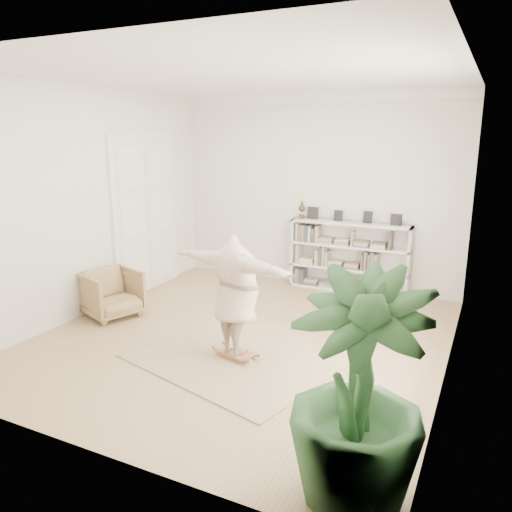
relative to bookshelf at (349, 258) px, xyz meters
The scene contains 9 objects.
floor 2.98m from the bookshelf, 104.79° to the right, with size 6.00×6.00×0.00m, color #9F8152.
room_shell 2.97m from the bookshelf, behind, with size 6.00×6.00×6.00m.
doors 3.84m from the bookshelf, 156.24° to the right, with size 0.09×1.78×2.92m.
bookshelf is the anchor object (origin of this frame).
armchair 4.26m from the bookshelf, 135.66° to the right, with size 0.80×0.83×0.75m, color tan.
rug 3.58m from the bookshelf, 98.30° to the right, with size 2.50×2.00×0.02m, color tan.
rocker_board 3.57m from the bookshelf, 98.30° to the right, with size 0.52×0.39×0.10m.
person 3.53m from the bookshelf, 98.30° to the right, with size 1.94×0.53×1.58m, color #C8AC96.
houseplant 5.60m from the bookshelf, 73.83° to the right, with size 1.07×1.07×1.91m, color #2D592C.
Camera 1 is at (3.11, -5.99, 2.88)m, focal length 35.00 mm.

